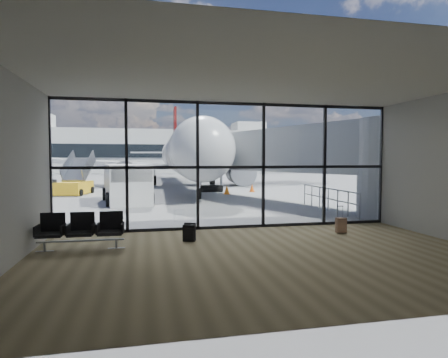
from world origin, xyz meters
name	(u,v)px	position (x,y,z in m)	size (l,w,h in m)	color
ground	(167,177)	(0.00, 40.00, 0.00)	(220.00, 220.00, 0.00)	slate
lounge_shell	(278,152)	(0.00, -4.80, 2.65)	(12.02, 8.01, 4.51)	brown
glass_curtain_wall	(231,166)	(0.00, 0.00, 2.25)	(12.10, 0.12, 4.50)	white
jet_bridge	(287,154)	(4.90, 7.07, 2.76)	(8.00, 16.50, 4.33)	#929596
apron_railing	(328,196)	(5.60, 3.50, 0.72)	(0.06, 5.46, 1.11)	gray
far_terminal	(157,151)	(-0.59, 61.97, 4.21)	(80.00, 12.20, 11.00)	#A6A7A2
tree_3	(27,149)	(-27.00, 72.00, 4.63)	(4.95, 4.95, 7.12)	#382619
tree_4	(58,146)	(-21.00, 72.00, 5.25)	(5.61, 5.61, 8.07)	#382619
tree_5	(88,144)	(-15.00, 72.00, 5.88)	(6.27, 6.27, 9.03)	#382619
seating_row	(82,229)	(-4.73, -2.17, 0.56)	(2.28, 0.67, 1.01)	gray
backpack	(189,233)	(-1.71, -1.81, 0.27)	(0.42, 0.42, 0.55)	black
suitcase	(341,225)	(3.41, -1.63, 0.28)	(0.36, 0.28, 0.91)	brown
airliner	(183,154)	(0.71, 24.45, 2.97)	(32.73, 37.89, 9.76)	silver
service_van	(127,183)	(-4.02, 8.94, 1.13)	(3.07, 5.32, 2.19)	silver
belt_loader	(41,186)	(-10.12, 15.20, 0.65)	(2.81, 4.41, 1.93)	black
mobile_stairs	(75,186)	(-7.89, 15.07, 0.60)	(2.44, 3.83, 2.51)	gold
traffic_cone_a	(131,189)	(-4.00, 15.01, 0.29)	(0.43, 0.43, 0.62)	#EF4B0C
traffic_cone_b	(227,190)	(2.69, 12.96, 0.30)	(0.45, 0.45, 0.64)	orange
traffic_cone_c	(252,188)	(5.00, 14.49, 0.28)	(0.41, 0.41, 0.58)	#EC580C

